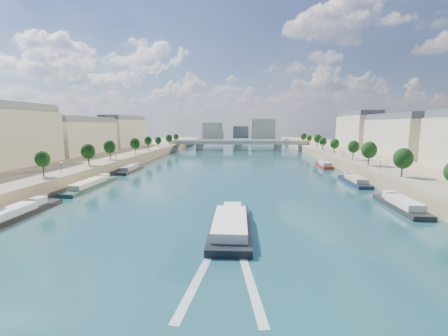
# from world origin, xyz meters

# --- Properties ---
(ground) EXTENTS (700.00, 700.00, 0.00)m
(ground) POSITION_xyz_m (0.00, 100.00, 0.00)
(ground) COLOR #0B2A33
(ground) RESTS_ON ground
(quay_left) EXTENTS (44.00, 520.00, 5.00)m
(quay_left) POSITION_xyz_m (-72.00, 100.00, 2.50)
(quay_left) COLOR #9E8460
(quay_left) RESTS_ON ground
(quay_right) EXTENTS (44.00, 520.00, 5.00)m
(quay_right) POSITION_xyz_m (72.00, 100.00, 2.50)
(quay_right) COLOR #9E8460
(quay_right) RESTS_ON ground
(pave_left) EXTENTS (14.00, 520.00, 0.10)m
(pave_left) POSITION_xyz_m (-57.00, 100.00, 5.05)
(pave_left) COLOR gray
(pave_left) RESTS_ON quay_left
(pave_right) EXTENTS (14.00, 520.00, 0.10)m
(pave_right) POSITION_xyz_m (57.00, 100.00, 5.05)
(pave_right) COLOR gray
(pave_right) RESTS_ON quay_right
(trees_left) EXTENTS (4.80, 268.80, 8.26)m
(trees_left) POSITION_xyz_m (-55.00, 102.00, 10.48)
(trees_left) COLOR #382B1E
(trees_left) RESTS_ON ground
(trees_right) EXTENTS (4.80, 268.80, 8.26)m
(trees_right) POSITION_xyz_m (55.00, 110.00, 10.48)
(trees_right) COLOR #382B1E
(trees_right) RESTS_ON ground
(lamps_left) EXTENTS (0.36, 200.36, 4.28)m
(lamps_left) POSITION_xyz_m (-52.50, 90.00, 7.78)
(lamps_left) COLOR black
(lamps_left) RESTS_ON ground
(lamps_right) EXTENTS (0.36, 200.36, 4.28)m
(lamps_right) POSITION_xyz_m (52.50, 105.00, 7.78)
(lamps_right) COLOR black
(lamps_right) RESTS_ON ground
(buildings_left) EXTENTS (16.00, 226.00, 23.20)m
(buildings_left) POSITION_xyz_m (-85.00, 112.00, 16.45)
(buildings_left) COLOR #C4B996
(buildings_left) RESTS_ON ground
(buildings_right) EXTENTS (16.00, 226.00, 23.20)m
(buildings_right) POSITION_xyz_m (85.00, 112.00, 16.45)
(buildings_right) COLOR #C4B996
(buildings_right) RESTS_ON ground
(skyline) EXTENTS (79.00, 42.00, 22.00)m
(skyline) POSITION_xyz_m (3.19, 319.52, 14.66)
(skyline) COLOR #C4B996
(skyline) RESTS_ON ground
(bridge) EXTENTS (112.00, 12.00, 8.15)m
(bridge) POSITION_xyz_m (0.00, 225.26, 5.08)
(bridge) COLOR #C1B79E
(bridge) RESTS_ON ground
(tour_barge) EXTENTS (8.40, 27.37, 3.74)m
(tour_barge) POSITION_xyz_m (3.42, 37.32, 1.02)
(tour_barge) COLOR black
(tour_barge) RESTS_ON ground
(wake) EXTENTS (10.76, 25.99, 0.04)m
(wake) POSITION_xyz_m (3.42, 20.71, 0.02)
(wake) COLOR silver
(wake) RESTS_ON ground
(moored_barges_left) EXTENTS (5.00, 154.08, 3.60)m
(moored_barges_left) POSITION_xyz_m (-45.50, 42.13, 0.84)
(moored_barges_left) COLOR #1B213D
(moored_barges_left) RESTS_ON ground
(moored_barges_right) EXTENTS (5.00, 161.09, 3.60)m
(moored_barges_right) POSITION_xyz_m (45.50, 54.77, 0.84)
(moored_barges_right) COLOR black
(moored_barges_right) RESTS_ON ground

